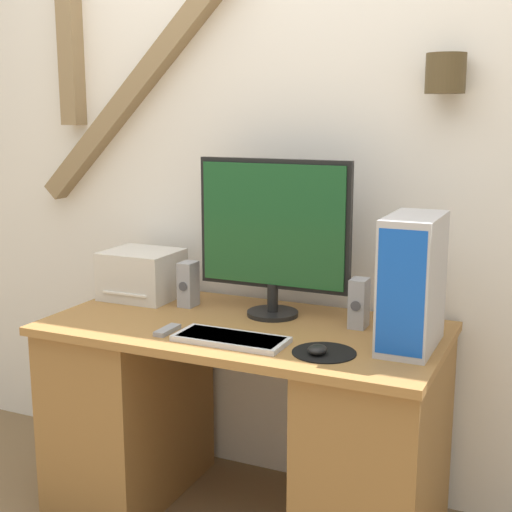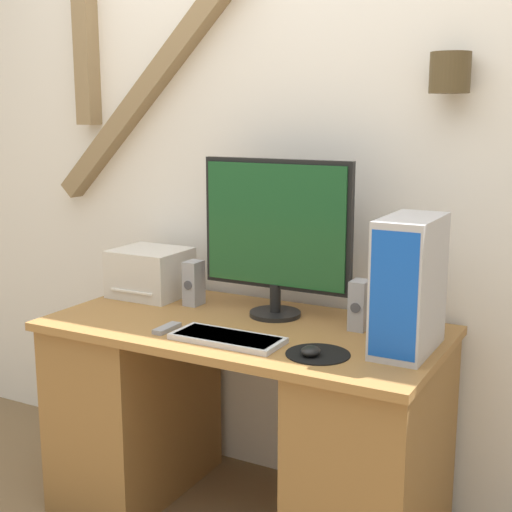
{
  "view_description": "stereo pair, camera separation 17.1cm",
  "coord_description": "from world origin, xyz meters",
  "px_view_note": "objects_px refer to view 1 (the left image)",
  "views": [
    {
      "loc": [
        1.05,
        -1.85,
        1.51
      ],
      "look_at": [
        0.05,
        0.36,
        1.02
      ],
      "focal_mm": 50.0,
      "sensor_mm": 36.0,
      "label": 1
    },
    {
      "loc": [
        1.2,
        -1.77,
        1.51
      ],
      "look_at": [
        0.05,
        0.36,
        1.02
      ],
      "focal_mm": 50.0,
      "sensor_mm": 36.0,
      "label": 2
    }
  ],
  "objects_px": {
    "printer": "(142,274)",
    "speaker_left": "(188,284)",
    "monitor": "(273,230)",
    "mouse": "(317,350)",
    "speaker_right": "(359,303)",
    "computer_tower": "(412,282)",
    "remote_control": "(167,330)",
    "keyboard": "(231,339)"
  },
  "relations": [
    {
      "from": "keyboard",
      "to": "computer_tower",
      "type": "distance_m",
      "value": 0.62
    },
    {
      "from": "monitor",
      "to": "computer_tower",
      "type": "bearing_deg",
      "value": -15.91
    },
    {
      "from": "mouse",
      "to": "speaker_left",
      "type": "distance_m",
      "value": 0.74
    },
    {
      "from": "printer",
      "to": "speaker_right",
      "type": "distance_m",
      "value": 0.92
    },
    {
      "from": "mouse",
      "to": "printer",
      "type": "relative_size",
      "value": 0.24
    },
    {
      "from": "monitor",
      "to": "speaker_left",
      "type": "distance_m",
      "value": 0.42
    },
    {
      "from": "speaker_left",
      "to": "speaker_right",
      "type": "height_order",
      "value": "same"
    },
    {
      "from": "printer",
      "to": "speaker_left",
      "type": "distance_m",
      "value": 0.24
    },
    {
      "from": "printer",
      "to": "speaker_right",
      "type": "relative_size",
      "value": 1.64
    },
    {
      "from": "printer",
      "to": "speaker_left",
      "type": "bearing_deg",
      "value": -8.7
    },
    {
      "from": "monitor",
      "to": "keyboard",
      "type": "relative_size",
      "value": 1.56
    },
    {
      "from": "speaker_right",
      "to": "monitor",
      "type": "bearing_deg",
      "value": 177.39
    },
    {
      "from": "computer_tower",
      "to": "speaker_right",
      "type": "relative_size",
      "value": 2.45
    },
    {
      "from": "mouse",
      "to": "speaker_right",
      "type": "bearing_deg",
      "value": 84.6
    },
    {
      "from": "remote_control",
      "to": "monitor",
      "type": "bearing_deg",
      "value": 54.28
    },
    {
      "from": "printer",
      "to": "speaker_right",
      "type": "bearing_deg",
      "value": -2.18
    },
    {
      "from": "mouse",
      "to": "computer_tower",
      "type": "relative_size",
      "value": 0.16
    },
    {
      "from": "mouse",
      "to": "keyboard",
      "type": "bearing_deg",
      "value": 177.96
    },
    {
      "from": "speaker_right",
      "to": "printer",
      "type": "bearing_deg",
      "value": 177.82
    },
    {
      "from": "computer_tower",
      "to": "remote_control",
      "type": "bearing_deg",
      "value": -166.54
    },
    {
      "from": "speaker_left",
      "to": "speaker_right",
      "type": "relative_size",
      "value": 1.0
    },
    {
      "from": "computer_tower",
      "to": "speaker_left",
      "type": "bearing_deg",
      "value": 171.18
    },
    {
      "from": "mouse",
      "to": "printer",
      "type": "distance_m",
      "value": 0.97
    },
    {
      "from": "monitor",
      "to": "mouse",
      "type": "bearing_deg",
      "value": -49.65
    },
    {
      "from": "computer_tower",
      "to": "keyboard",
      "type": "bearing_deg",
      "value": -161.04
    },
    {
      "from": "mouse",
      "to": "remote_control",
      "type": "relative_size",
      "value": 0.58
    },
    {
      "from": "keyboard",
      "to": "computer_tower",
      "type": "height_order",
      "value": "computer_tower"
    },
    {
      "from": "keyboard",
      "to": "printer",
      "type": "xyz_separation_m",
      "value": [
        -0.58,
        0.36,
        0.09
      ]
    },
    {
      "from": "mouse",
      "to": "remote_control",
      "type": "height_order",
      "value": "mouse"
    },
    {
      "from": "speaker_left",
      "to": "mouse",
      "type": "bearing_deg",
      "value": -27.41
    },
    {
      "from": "monitor",
      "to": "speaker_left",
      "type": "bearing_deg",
      "value": -177.36
    },
    {
      "from": "monitor",
      "to": "keyboard",
      "type": "bearing_deg",
      "value": -90.73
    },
    {
      "from": "monitor",
      "to": "speaker_right",
      "type": "distance_m",
      "value": 0.41
    },
    {
      "from": "mouse",
      "to": "remote_control",
      "type": "bearing_deg",
      "value": 178.98
    },
    {
      "from": "computer_tower",
      "to": "speaker_right",
      "type": "bearing_deg",
      "value": 146.43
    },
    {
      "from": "monitor",
      "to": "remote_control",
      "type": "relative_size",
      "value": 4.81
    },
    {
      "from": "keyboard",
      "to": "monitor",
      "type": "bearing_deg",
      "value": 89.27
    },
    {
      "from": "speaker_left",
      "to": "speaker_right",
      "type": "xyz_separation_m",
      "value": [
        0.69,
        0.0,
        0.0
      ]
    },
    {
      "from": "monitor",
      "to": "mouse",
      "type": "distance_m",
      "value": 0.56
    },
    {
      "from": "keyboard",
      "to": "remote_control",
      "type": "bearing_deg",
      "value": -179.73
    },
    {
      "from": "mouse",
      "to": "monitor",
      "type": "bearing_deg",
      "value": 130.35
    },
    {
      "from": "monitor",
      "to": "mouse",
      "type": "relative_size",
      "value": 8.33
    }
  ]
}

